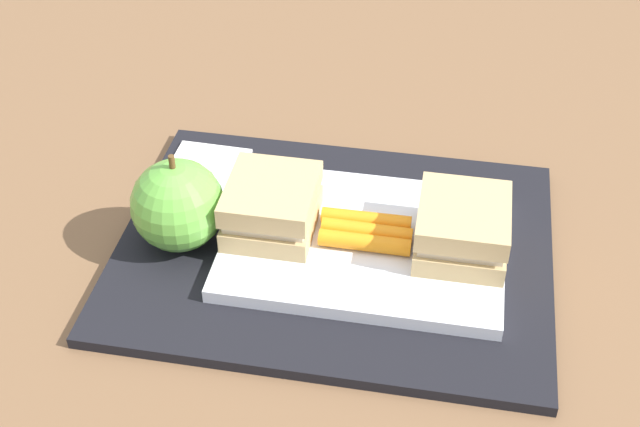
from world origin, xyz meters
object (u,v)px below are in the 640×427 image
Objects in this scene: sandwich_half_left at (462,228)px; paper_napkin at (206,168)px; carrot_sticks_bundle at (366,231)px; apple at (178,205)px; sandwich_half_right at (272,206)px; food_tray at (364,243)px.

paper_napkin is (0.24, -0.08, -0.03)m from sandwich_half_left.
apple is at bearing 6.53° from carrot_sticks_bundle.
sandwich_half_left is at bearing 180.00° from sandwich_half_right.
food_tray is 0.18m from paper_napkin.
apple is at bearing 13.49° from sandwich_half_right.
carrot_sticks_bundle is 0.88× the size of apple.
sandwich_half_left is (-0.08, 0.00, 0.03)m from food_tray.
sandwich_half_right is 0.08m from carrot_sticks_bundle.
paper_napkin is (0.01, -0.10, -0.04)m from apple.
food_tray is 0.08m from sandwich_half_right.
food_tray is 0.16m from apple.
sandwich_half_left is 0.23m from apple.
sandwich_half_right is (0.08, 0.00, 0.03)m from food_tray.
apple is 0.11m from paper_napkin.
sandwich_half_left is 1.00× the size of sandwich_half_right.
apple is (0.15, 0.02, 0.02)m from carrot_sticks_bundle.
apple reaches higher than sandwich_half_left.
food_tray reaches higher than paper_napkin.
sandwich_half_left reaches higher than paper_napkin.
sandwich_half_left is 0.25m from paper_napkin.
carrot_sticks_bundle is 1.11× the size of paper_napkin.
food_tray is at bearing -173.33° from apple.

